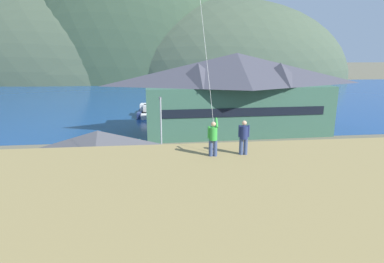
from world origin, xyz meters
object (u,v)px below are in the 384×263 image
at_px(wharf_dock, 166,113).
at_px(parked_car_mid_row_far, 4,204).
at_px(parked_car_mid_row_center, 17,165).
at_px(storage_shed_waterside, 203,114).
at_px(moored_boat_inner_slip, 148,113).
at_px(parked_car_back_row_left, 251,188).
at_px(parked_car_front_row_end, 256,162).
at_px(parked_car_lone_by_shed, 191,194).
at_px(parking_light_pole, 161,124).
at_px(person_kite_flyer, 213,137).
at_px(person_companion, 244,136).
at_px(parked_car_mid_row_near, 360,156).
at_px(parked_car_front_row_silver, 320,187).
at_px(parked_car_back_row_right, 190,161).
at_px(moored_boat_outer_mooring, 185,110).
at_px(harbor_lodge, 236,91).
at_px(parked_car_corner_spot, 302,158).
at_px(storage_shed_near_lot, 99,158).
at_px(moored_boat_wharfside, 146,111).

bearing_deg(wharf_dock, parked_car_mid_row_far, -108.87).
bearing_deg(parked_car_mid_row_far, parked_car_mid_row_center, 106.05).
bearing_deg(storage_shed_waterside, moored_boat_inner_slip, 131.65).
bearing_deg(parked_car_back_row_left, storage_shed_waterside, 90.30).
xyz_separation_m(parked_car_front_row_end, parked_car_lone_by_shed, (-6.88, -6.19, 0.00)).
distance_m(parking_light_pole, person_kite_flyer, 18.15).
height_order(parked_car_mid_row_far, person_companion, person_companion).
relative_size(parked_car_front_row_end, parked_car_mid_row_near, 0.98).
distance_m(parked_car_front_row_silver, parked_car_back_row_left, 5.35).
distance_m(wharf_dock, parked_car_mid_row_far, 37.89).
xyz_separation_m(parked_car_back_row_right, parked_car_mid_row_center, (-15.92, 0.55, 0.00)).
relative_size(parked_car_front_row_end, parked_car_front_row_silver, 1.00).
bearing_deg(moored_boat_outer_mooring, parked_car_back_row_left, -87.11).
distance_m(harbor_lodge, moored_boat_inner_slip, 18.40).
height_order(parked_car_corner_spot, parked_car_mid_row_center, same).
distance_m(storage_shed_near_lot, parked_car_front_row_end, 14.25).
distance_m(storage_shed_waterside, parked_car_front_row_end, 19.13).
xyz_separation_m(moored_boat_outer_mooring, parked_car_corner_spot, (8.77, -30.00, 0.34)).
relative_size(parked_car_mid_row_near, parked_car_front_row_silver, 1.02).
relative_size(moored_boat_wharfside, parked_car_mid_row_center, 1.86).
bearing_deg(parked_car_back_row_right, parked_car_mid_row_far, -151.52).
bearing_deg(moored_boat_inner_slip, person_kite_flyer, -84.12).
xyz_separation_m(parked_car_lone_by_shed, person_companion, (1.93, -6.59, 6.05)).
distance_m(moored_boat_inner_slip, person_companion, 42.12).
bearing_deg(moored_boat_wharfside, parked_car_mid_row_center, -111.22).
bearing_deg(wharf_dock, moored_boat_outer_mooring, 17.12).
xyz_separation_m(harbor_lodge, moored_boat_outer_mooring, (-5.94, 14.50, -5.13)).
xyz_separation_m(parked_car_mid_row_center, parked_car_lone_by_shed, (15.18, -7.85, 0.00)).
distance_m(harbor_lodge, parking_light_pole, 15.67).
distance_m(storage_shed_waterside, parking_light_pole, 15.60).
bearing_deg(parked_car_back_row_left, moored_boat_wharfside, 104.14).
xyz_separation_m(parked_car_front_row_silver, parked_car_corner_spot, (1.60, 6.71, 0.00)).
bearing_deg(parked_car_back_row_right, parking_light_pole, 125.19).
xyz_separation_m(parked_car_front_row_silver, parked_car_back_row_left, (-5.33, 0.40, 0.00)).
height_order(moored_boat_wharfside, parked_car_mid_row_center, moored_boat_wharfside).
bearing_deg(parked_car_lone_by_shed, parked_car_back_row_left, 6.32).
xyz_separation_m(storage_shed_near_lot, moored_boat_wharfside, (2.97, 31.31, -1.82)).
distance_m(storage_shed_waterside, wharf_dock, 11.95).
xyz_separation_m(parked_car_mid_row_far, person_companion, (14.83, -6.49, 6.05)).
bearing_deg(parked_car_mid_row_near, parked_car_mid_row_center, 178.21).
xyz_separation_m(harbor_lodge, moored_boat_wharfside, (-13.05, 13.69, -5.13)).
relative_size(moored_boat_outer_mooring, person_companion, 4.29).
distance_m(parked_car_mid_row_far, person_companion, 17.28).
xyz_separation_m(parked_car_front_row_end, parked_car_mid_row_center, (-22.07, 1.66, 0.00)).
height_order(storage_shed_near_lot, storage_shed_waterside, storage_shed_near_lot).
bearing_deg(parked_car_back_row_right, parked_car_mid_row_near, -1.61).
height_order(parked_car_back_row_right, parking_light_pole, parking_light_pole).
xyz_separation_m(moored_boat_inner_slip, person_companion, (5.81, -41.23, 6.39)).
bearing_deg(parked_car_back_row_left, parked_car_front_row_silver, -4.33).
xyz_separation_m(harbor_lodge, parked_car_mid_row_far, (-21.70, -22.43, -4.79)).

